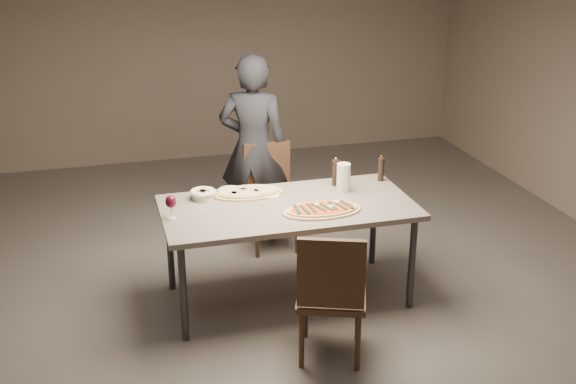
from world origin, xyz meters
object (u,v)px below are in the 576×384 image
object	(u,v)px
dining_table	(288,212)
chair_far	(270,190)
bread_basket	(203,194)
ham_pizza	(249,192)
diner	(253,148)
chair_near	(331,290)
pepper_mill_left	(336,172)
zucchini_pizza	(322,210)
carafe	(343,177)

from	to	relation	value
dining_table	chair_far	world-z (taller)	chair_far
bread_basket	chair_far	distance (m)	1.01
dining_table	ham_pizza	xyz separation A→B (m)	(-0.23, 0.28, 0.07)
dining_table	ham_pizza	bearing A→B (deg)	128.97
diner	ham_pizza	bearing A→B (deg)	99.19
ham_pizza	chair_near	size ratio (longest dim) A/B	0.57
bread_basket	pepper_mill_left	xyz separation A→B (m)	(1.02, 0.01, 0.07)
chair_near	chair_far	size ratio (longest dim) A/B	1.03
chair_near	diner	size ratio (longest dim) A/B	0.56
zucchini_pizza	chair_far	distance (m)	1.19
bread_basket	chair_far	size ratio (longest dim) A/B	0.21
dining_table	carafe	size ratio (longest dim) A/B	8.37
chair_far	diner	xyz separation A→B (m)	(-0.10, 0.19, 0.32)
pepper_mill_left	diner	bearing A→B (deg)	117.23
ham_pizza	pepper_mill_left	xyz separation A→B (m)	(0.68, 0.01, 0.09)
zucchini_pizza	ham_pizza	world-z (taller)	zucchini_pizza
bread_basket	chair_near	bearing A→B (deg)	-62.02
pepper_mill_left	diner	world-z (taller)	diner
ham_pizza	chair_near	distance (m)	1.20
bread_basket	chair_near	world-z (taller)	chair_near
chair_far	diner	distance (m)	0.38
ham_pizza	diner	xyz separation A→B (m)	(0.24, 0.88, 0.05)
diner	chair_near	bearing A→B (deg)	115.24
chair_near	carafe	bearing A→B (deg)	87.77
zucchini_pizza	chair_near	xyz separation A→B (m)	(-0.16, -0.68, -0.26)
chair_near	zucchini_pizza	bearing A→B (deg)	97.80
zucchini_pizza	ham_pizza	bearing A→B (deg)	128.42
zucchini_pizza	bread_basket	world-z (taller)	bread_basket
pepper_mill_left	bread_basket	bearing A→B (deg)	-179.59
dining_table	chair_far	bearing A→B (deg)	83.62
carafe	diner	world-z (taller)	diner
zucchini_pizza	bread_basket	distance (m)	0.89
bread_basket	carafe	world-z (taller)	carafe
dining_table	carafe	distance (m)	0.53
pepper_mill_left	chair_near	world-z (taller)	pepper_mill_left
ham_pizza	chair_near	bearing A→B (deg)	-99.16
pepper_mill_left	ham_pizza	bearing A→B (deg)	-178.97
zucchini_pizza	dining_table	bearing A→B (deg)	133.21
dining_table	pepper_mill_left	distance (m)	0.57
chair_near	diner	xyz separation A→B (m)	(-0.03, 2.02, 0.31)
dining_table	chair_far	size ratio (longest dim) A/B	2.04
diner	chair_far	bearing A→B (deg)	141.87
bread_basket	ham_pizza	bearing A→B (deg)	-0.84
pepper_mill_left	dining_table	bearing A→B (deg)	-147.38
pepper_mill_left	carafe	distance (m)	0.13
dining_table	carafe	xyz separation A→B (m)	(0.47, 0.16, 0.16)
dining_table	pepper_mill_left	bearing A→B (deg)	32.62
ham_pizza	bread_basket	world-z (taller)	bread_basket
chair_near	diner	distance (m)	2.04
pepper_mill_left	chair_far	distance (m)	0.84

